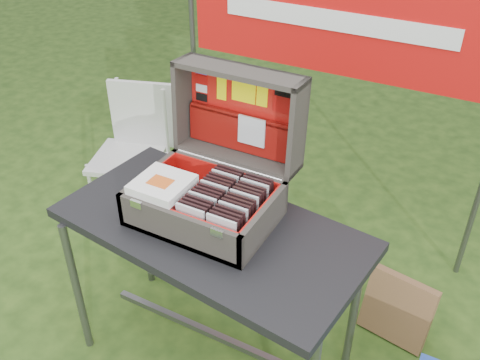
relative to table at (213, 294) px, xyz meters
The scene contains 90 objects.
ground 0.39m from the table, 21.53° to the left, with size 80.00×80.00×0.00m, color #213C13.
table is the anchor object (origin of this frame).
table_top 0.37m from the table, ahead, with size 1.25×0.62×0.04m, color black.
table_leg_fl 0.62m from the table, 155.93° to the right, with size 0.04×0.04×0.74m, color #59595B.
table_leg_bl 0.62m from the table, 155.93° to the left, with size 0.04×0.04×0.74m, color #59595B.
table_leg_br 0.62m from the table, 24.07° to the left, with size 0.04×0.04×0.74m, color #59595B.
table_brace 0.27m from the table, 135.00° to the left, with size 1.10×0.03×0.03m, color #59595B.
suitcase 0.66m from the table, 116.37° to the left, with size 0.55×0.55×0.54m, color #3D3832, non-canonical shape.
suitcase_base_bottom 0.40m from the table, 149.12° to the left, with size 0.55×0.39×0.02m, color #3D3832.
suitcase_base_wall_front 0.49m from the table, 104.79° to the right, with size 0.55×0.02×0.15m, color #3D3832.
suitcase_base_wall_back 0.51m from the table, 101.35° to the left, with size 0.55×0.02×0.15m, color #3D3832.
suitcase_base_wall_left 0.56m from the table, behind, with size 0.02×0.39×0.15m, color #3D3832.
suitcase_base_wall_right 0.51m from the table, ahead, with size 0.02×0.39×0.15m, color #3D3832.
suitcase_liner_floor 0.42m from the table, 149.12° to the left, with size 0.51×0.35×0.01m, color red.
suitcase_latch_left 0.59m from the table, 142.01° to the right, with size 0.05×0.01×0.03m, color silver.
suitcase_latch_right 0.57m from the table, 51.84° to the right, with size 0.05×0.01×0.03m, color silver.
suitcase_hinge 0.58m from the table, 100.81° to the left, with size 0.02×0.02×0.49m, color silver.
suitcase_lid_back 0.81m from the table, 96.55° to the left, with size 0.55×0.39×0.02m, color #3D3832.
suitcase_lid_rim_far 0.97m from the table, 97.64° to the left, with size 0.55×0.02×0.15m, color #3D3832.
suitcase_lid_rim_near 0.62m from the table, 98.14° to the left, with size 0.55×0.02×0.15m, color #3D3832.
suitcase_lid_rim_left 0.85m from the table, 135.07° to the left, with size 0.02×0.39×0.15m, color #3D3832.
suitcase_lid_rim_right 0.82m from the table, 54.04° to the left, with size 0.02×0.39×0.15m, color #3D3832.
suitcase_lid_liner 0.81m from the table, 96.80° to the left, with size 0.50×0.35×0.01m, color red.
suitcase_liner_wall_front 0.50m from the table, 106.12° to the right, with size 0.51×0.01×0.13m, color red.
suitcase_liner_wall_back 0.51m from the table, 102.12° to the left, with size 0.51×0.01×0.13m, color red.
suitcase_liner_wall_left 0.56m from the table, behind, with size 0.01×0.35×0.13m, color red.
suitcase_liner_wall_right 0.52m from the table, ahead, with size 0.01×0.35×0.13m, color red.
suitcase_lid_pocket 0.72m from the table, 97.29° to the left, with size 0.49×0.16×0.03m, color maroon.
suitcase_pocket_edge 0.79m from the table, 97.33° to the left, with size 0.48×0.02×0.02m, color maroon.
suitcase_pocket_cd 0.74m from the table, 86.98° to the left, with size 0.12×0.12×0.01m, color silver.
lid_sticker_cc_a 0.97m from the table, 124.37° to the left, with size 0.05×0.03×0.00m, color #1933B2.
lid_sticker_cc_b 0.93m from the table, 124.53° to the left, with size 0.05×0.03×0.00m, color #AA0D0B.
lid_sticker_cc_c 0.89m from the table, 124.69° to the left, with size 0.05×0.03×0.00m, color white.
lid_sticker_cc_d 0.86m from the table, 124.86° to the left, with size 0.05×0.03×0.00m, color black.
lid_card_neon_tall 0.90m from the table, 112.38° to the left, with size 0.04×0.11×0.00m, color #F8F208.
lid_card_neon_main 0.88m from the table, 96.83° to the left, with size 0.11×0.08×0.00m, color #F8F208.
lid_card_neon_small 0.88m from the table, 83.36° to the left, with size 0.05×0.08×0.00m, color #F8F208.
lid_sticker_band 0.89m from the table, 68.48° to the left, with size 0.10×0.10×0.00m, color #AA0D0B.
lid_sticker_band_bar 0.92m from the table, 68.56° to the left, with size 0.09×0.02×0.00m, color black.
cd_left_0 0.50m from the table, 93.66° to the right, with size 0.12×0.01×0.14m, color silver.
cd_left_1 0.50m from the table, 94.43° to the right, with size 0.12×0.01×0.14m, color black.
cd_left_2 0.49m from the table, 95.60° to the right, with size 0.12×0.01×0.14m, color black.
cd_left_3 0.49m from the table, 97.60° to the right, with size 0.12×0.01×0.14m, color black.
cd_left_4 0.49m from the table, 101.82° to the right, with size 0.12×0.01×0.14m, color silver.
cd_left_5 0.49m from the table, 115.84° to the right, with size 0.12×0.01×0.14m, color black.
cd_left_6 0.49m from the table, 147.02° to the left, with size 0.12×0.01×0.14m, color black.
cd_left_7 0.49m from the table, 106.56° to the left, with size 0.12×0.01×0.14m, color black.
cd_left_8 0.49m from the table, 99.35° to the left, with size 0.12×0.01×0.14m, color silver.
cd_left_9 0.49m from the table, 96.49° to the left, with size 0.12×0.01×0.14m, color black.
cd_left_10 0.49m from the table, 94.97° to the left, with size 0.12×0.01×0.14m, color black.
cd_left_11 0.50m from the table, 94.02° to the left, with size 0.12×0.01×0.14m, color black.
cd_left_12 0.50m from the table, 93.38° to the left, with size 0.12×0.01×0.14m, color silver.
cd_left_13 0.51m from the table, 92.91° to the left, with size 0.12×0.01×0.14m, color black.
cd_left_14 0.52m from the table, 92.56° to the left, with size 0.12×0.01×0.14m, color black.
cd_right_0 0.52m from the table, 44.97° to the right, with size 0.12×0.01×0.14m, color silver.
cd_right_1 0.51m from the table, 39.54° to the right, with size 0.12×0.01×0.14m, color black.
cd_right_2 0.51m from the table, 33.11° to the right, with size 0.12×0.01×0.14m, color black.
cd_right_3 0.51m from the table, 25.58° to the right, with size 0.12×0.01×0.14m, color black.
cd_right_4 0.50m from the table, 16.98° to the right, with size 0.12×0.01×0.14m, color silver.
cd_right_5 0.50m from the table, ahead, with size 0.12×0.01×0.14m, color black.
cd_right_6 0.50m from the table, ahead, with size 0.12×0.01×0.14m, color black.
cd_right_7 0.50m from the table, 12.12° to the left, with size 0.12×0.01×0.14m, color black.
cd_right_8 0.50m from the table, 21.22° to the left, with size 0.12×0.01×0.14m, color silver.
cd_right_9 0.51m from the table, 29.32° to the left, with size 0.12×0.01×0.14m, color black.
cd_right_10 0.51m from the table, 36.31° to the left, with size 0.12×0.01×0.14m, color black.
cd_right_11 0.51m from the table, 42.25° to the left, with size 0.12×0.01×0.14m, color black.
cd_right_12 0.52m from the table, 47.25° to the left, with size 0.12×0.01×0.14m, color silver.
cd_right_13 0.53m from the table, 51.45° to the left, with size 0.12×0.01×0.14m, color black.
cd_right_14 0.53m from the table, 55.01° to the left, with size 0.12×0.01×0.14m, color black.
songbook_0 0.57m from the table, 165.34° to the right, with size 0.21×0.21×0.01m, color white.
songbook_1 0.58m from the table, 165.34° to the right, with size 0.21×0.21×0.01m, color white.
songbook_2 0.58m from the table, 165.34° to the right, with size 0.21×0.21×0.01m, color white.
songbook_3 0.59m from the table, 165.34° to the right, with size 0.21×0.21×0.01m, color white.
songbook_4 0.59m from the table, 165.34° to the right, with size 0.21×0.21×0.01m, color white.
songbook_5 0.60m from the table, 165.34° to the right, with size 0.21×0.21×0.01m, color white.
songbook_6 0.60m from the table, 165.34° to the right, with size 0.21×0.21×0.01m, color white.
songbook_graphic 0.60m from the table, 162.47° to the right, with size 0.09×0.07×0.00m, color #D85919.
chair 1.18m from the table, 146.54° to the left, with size 0.39×0.43×0.86m, color silver, non-canonical shape.
chair_seat 1.18m from the table, 146.54° to the left, with size 0.39×0.39×0.03m, color silver.
chair_backrest 1.32m from the table, 139.66° to the left, with size 0.39×0.03×0.41m, color silver.
chair_leg_fl 1.26m from the table, 157.16° to the left, with size 0.02×0.02×0.44m, color silver.
chair_leg_fr 0.97m from the table, 149.37° to the left, with size 0.02×0.02×0.44m, color silver.
chair_leg_bl 1.42m from the table, 144.63° to the left, with size 0.02×0.02×0.44m, color silver.
chair_leg_br 1.17m from the table, 135.06° to the left, with size 0.02×0.02×0.44m, color silver.
chair_upright_left 1.45m from the table, 143.99° to the left, with size 0.02×0.02×0.41m, color silver.
chair_upright_right 1.20m from the table, 134.39° to the left, with size 0.02×0.02×0.41m, color silver.
cardboard_box 0.90m from the table, 35.97° to the left, with size 0.33×0.05×0.34m, color #936A44.
banner_post_left 1.45m from the table, 125.10° to the left, with size 0.03×0.03×1.70m, color #59595B.
banner 1.44m from the table, 86.90° to the left, with size 1.60×0.01×0.55m, color red.
banner_text 1.43m from the table, 86.87° to the left, with size 1.20×0.00×0.10m, color white.
Camera 1 is at (0.83, -1.43, 2.11)m, focal length 40.00 mm.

